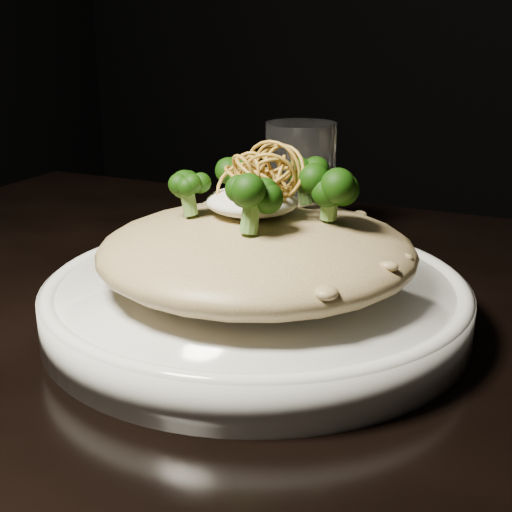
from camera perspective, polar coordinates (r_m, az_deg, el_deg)
The scene contains 7 objects.
table at distance 0.58m, azimuth 2.91°, elevation -13.48°, with size 1.10×0.80×0.75m.
plate at distance 0.55m, azimuth -0.00°, elevation -3.78°, with size 0.32×0.32×0.03m, color white.
risotto at distance 0.53m, azimuth 0.06°, elevation 0.42°, with size 0.24×0.24×0.05m, color brown.
broccoli at distance 0.52m, azimuth 0.18°, elevation 6.23°, with size 0.15×0.15×0.06m, color black, non-canonical shape.
cheese at distance 0.53m, azimuth -0.29°, elevation 4.41°, with size 0.07×0.07×0.02m, color silver.
shallots at distance 0.52m, azimuth 0.40°, elevation 7.68°, with size 0.07×0.07×0.04m, color olive, non-canonical shape.
drinking_glass at distance 0.73m, azimuth 3.55°, elevation 5.70°, with size 0.07×0.07×0.13m, color white.
Camera 1 is at (0.18, -0.46, 0.98)m, focal length 50.00 mm.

